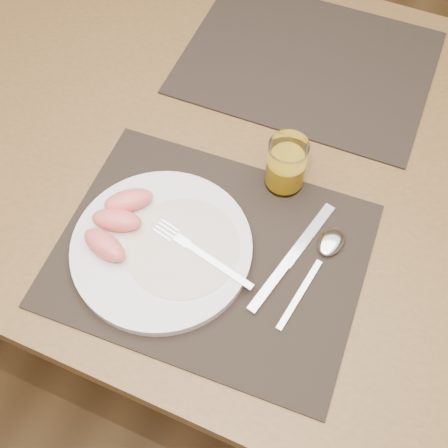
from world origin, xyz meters
TOP-DOWN VIEW (x-y plane):
  - ground at (0.00, 0.00)m, footprint 5.00×5.00m
  - table at (0.00, 0.00)m, footprint 1.40×0.90m
  - placemat_near at (0.02, -0.22)m, footprint 0.47×0.37m
  - placemat_far at (0.02, 0.22)m, footprint 0.46×0.36m
  - plate at (-0.05, -0.24)m, footprint 0.27×0.27m
  - plate_dressing at (-0.02, -0.23)m, footprint 0.17×0.17m
  - fork at (0.00, -0.23)m, footprint 0.17×0.06m
  - knife at (0.13, -0.19)m, footprint 0.06×0.22m
  - spoon at (0.18, -0.15)m, footprint 0.05×0.19m
  - juice_glass at (0.08, -0.05)m, footprint 0.06×0.06m
  - grapefruit_wedges at (-0.12, -0.24)m, footprint 0.09×0.15m

SIDE VIEW (x-z plane):
  - ground at x=0.00m, z-range 0.00..0.00m
  - table at x=0.00m, z-range 0.29..1.04m
  - placemat_near at x=0.02m, z-range 0.75..0.75m
  - placemat_far at x=0.02m, z-range 0.75..0.75m
  - knife at x=0.13m, z-range 0.75..0.76m
  - spoon at x=0.18m, z-range 0.75..0.77m
  - plate at x=-0.05m, z-range 0.75..0.77m
  - plate_dressing at x=-0.02m, z-range 0.77..0.77m
  - fork at x=0.00m, z-range 0.77..0.77m
  - grapefruit_wedges at x=-0.12m, z-range 0.77..0.80m
  - juice_glass at x=0.08m, z-range 0.75..0.84m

